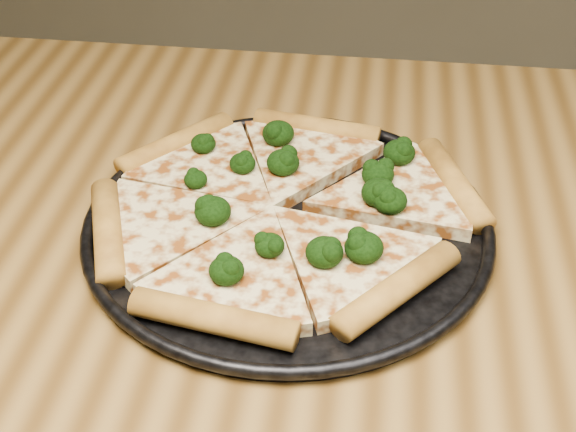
# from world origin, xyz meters

# --- Properties ---
(dining_table) EXTENTS (1.20, 0.90, 0.75)m
(dining_table) POSITION_xyz_m (0.00, 0.00, 0.66)
(dining_table) COLOR brown
(dining_table) RESTS_ON ground
(pizza_pan) EXTENTS (0.34, 0.34, 0.02)m
(pizza_pan) POSITION_xyz_m (-0.03, 0.11, 0.76)
(pizza_pan) COLOR black
(pizza_pan) RESTS_ON dining_table
(pizza) EXTENTS (0.35, 0.32, 0.02)m
(pizza) POSITION_xyz_m (-0.04, 0.12, 0.77)
(pizza) COLOR beige
(pizza) RESTS_ON pizza_pan
(broccoli_florets) EXTENTS (0.21, 0.23, 0.02)m
(broccoli_florets) POSITION_xyz_m (-0.02, 0.13, 0.78)
(broccoli_florets) COLOR black
(broccoli_florets) RESTS_ON pizza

